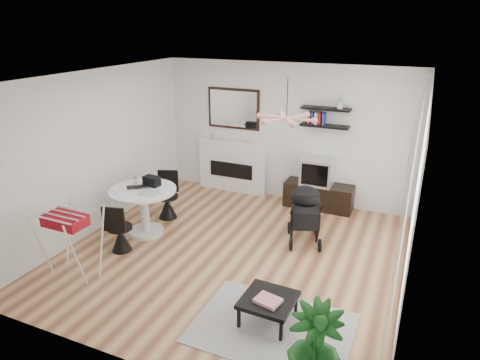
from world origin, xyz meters
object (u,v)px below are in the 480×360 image
at_px(dining_table, 144,204).
at_px(potted_plant, 314,349).
at_px(stroller, 305,216).
at_px(coffee_table, 268,301).
at_px(drying_rack, 72,242).
at_px(fireplace, 233,160).
at_px(tv_console, 319,196).
at_px(crt_tv, 318,171).

relative_size(dining_table, potted_plant, 1.17).
bearing_deg(stroller, coffee_table, -105.58).
height_order(stroller, potted_plant, stroller).
xyz_separation_m(dining_table, drying_rack, (-0.15, -1.48, -0.01)).
bearing_deg(dining_table, fireplace, 77.08).
distance_m(tv_console, coffee_table, 3.56).
distance_m(tv_console, stroller, 1.41).
bearing_deg(tv_console, dining_table, -137.67).
bearing_deg(coffee_table, crt_tv, 95.00).
distance_m(crt_tv, coffee_table, 3.59).
height_order(tv_console, drying_rack, drying_rack).
bearing_deg(drying_rack, fireplace, 80.73).
distance_m(dining_table, drying_rack, 1.49).
relative_size(fireplace, crt_tv, 3.69).
height_order(tv_console, potted_plant, potted_plant).
xyz_separation_m(drying_rack, potted_plant, (3.60, -0.61, -0.05)).
height_order(fireplace, dining_table, fireplace).
distance_m(drying_rack, coffee_table, 2.87).
bearing_deg(dining_table, potted_plant, -31.21).
bearing_deg(crt_tv, drying_rack, -124.52).
xyz_separation_m(tv_console, potted_plant, (1.00, -4.31, 0.23)).
bearing_deg(crt_tv, stroller, -83.82).
relative_size(tv_console, stroller, 1.29).
relative_size(tv_console, crt_tv, 2.23).
bearing_deg(stroller, fireplace, 122.33).
height_order(dining_table, drying_rack, drying_rack).
xyz_separation_m(tv_console, crt_tv, (-0.05, -0.00, 0.50)).
bearing_deg(coffee_table, dining_table, 153.96).
xyz_separation_m(fireplace, potted_plant, (2.90, -4.48, -0.21)).
bearing_deg(crt_tv, tv_console, 3.81).
distance_m(drying_rack, potted_plant, 3.65).
height_order(tv_console, coffee_table, tv_console).
bearing_deg(coffee_table, potted_plant, -45.94).
bearing_deg(tv_console, coffee_table, -85.79).
xyz_separation_m(fireplace, crt_tv, (1.85, -0.17, 0.06)).
height_order(drying_rack, potted_plant, drying_rack).
relative_size(crt_tv, coffee_table, 0.92).
height_order(drying_rack, coffee_table, drying_rack).
bearing_deg(potted_plant, dining_table, 148.79).
xyz_separation_m(fireplace, drying_rack, (-0.70, -3.87, -0.16)).
relative_size(crt_tv, stroller, 0.58).
distance_m(crt_tv, dining_table, 3.27).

